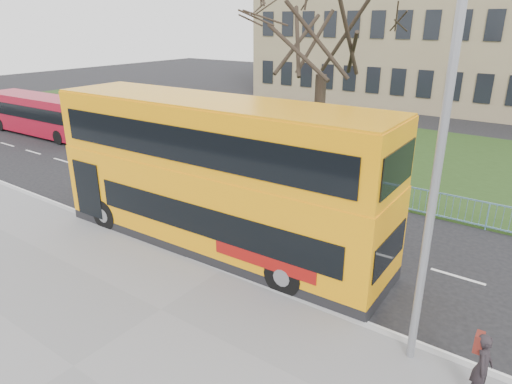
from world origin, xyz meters
TOP-DOWN VIEW (x-y plane):
  - ground at (0.00, 0.00)m, footprint 120.00×120.00m
  - pavement at (0.00, -6.75)m, footprint 80.00×10.50m
  - kerb at (0.00, -1.55)m, footprint 80.00×0.20m
  - grass_verge at (0.00, 14.30)m, footprint 80.00×15.40m
  - guard_railing at (0.00, 6.60)m, footprint 40.00×0.12m
  - bare_tree at (-3.00, 10.00)m, footprint 7.88×7.88m
  - civic_building at (-5.00, 35.00)m, footprint 30.00×15.00m
  - yellow_bus at (-1.33, -0.24)m, footprint 11.99×3.17m
  - red_bus at (-21.56, 5.39)m, footprint 10.01×2.61m
  - pedestrian at (7.50, -2.40)m, footprint 0.38×0.56m
  - street_lamp at (5.89, -1.98)m, footprint 1.88×0.50m

SIDE VIEW (x-z plane):
  - ground at x=0.00m, z-range 0.00..0.00m
  - grass_verge at x=0.00m, z-range 0.00..0.08m
  - pavement at x=0.00m, z-range 0.00..0.12m
  - kerb at x=0.00m, z-range 0.00..0.14m
  - guard_railing at x=0.00m, z-range 0.00..1.10m
  - pedestrian at x=7.50m, z-range 0.12..1.62m
  - red_bus at x=-21.56m, z-range 0.09..2.71m
  - yellow_bus at x=-1.33m, z-range 0.18..5.17m
  - street_lamp at x=5.89m, z-range 0.55..9.47m
  - bare_tree at x=-3.00m, z-range 0.08..11.33m
  - civic_building at x=-5.00m, z-range 0.00..14.00m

